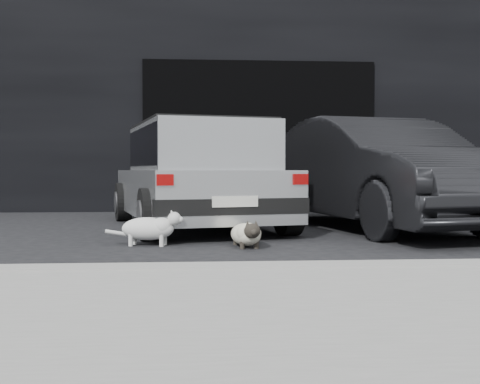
{
  "coord_description": "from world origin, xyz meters",
  "views": [
    {
      "loc": [
        -0.1,
        -6.39,
        0.72
      ],
      "look_at": [
        0.35,
        -0.21,
        0.49
      ],
      "focal_mm": 45.0,
      "sensor_mm": 36.0,
      "label": 1
    }
  ],
  "objects": [
    {
      "name": "curb",
      "position": [
        1.0,
        -2.6,
        0.06
      ],
      "size": [
        18.0,
        0.25,
        0.12
      ],
      "primitive_type": "cube",
      "color": "gray",
      "rests_on": "ground"
    },
    {
      "name": "building_facade",
      "position": [
        1.0,
        6.0,
        2.5
      ],
      "size": [
        34.0,
        4.0,
        5.0
      ],
      "primitive_type": "cube",
      "color": "black",
      "rests_on": "ground"
    },
    {
      "name": "ground",
      "position": [
        0.0,
        0.0,
        0.0
      ],
      "size": [
        80.0,
        80.0,
        0.0
      ],
      "primitive_type": "plane",
      "color": "black",
      "rests_on": "ground"
    },
    {
      "name": "cat_siamese",
      "position": [
        0.37,
        -0.84,
        0.12
      ],
      "size": [
        0.33,
        0.79,
        0.27
      ],
      "rotation": [
        0.0,
        0.0,
        3.27
      ],
      "color": "beige",
      "rests_on": "ground"
    },
    {
      "name": "second_car",
      "position": [
        2.12,
        0.79,
        0.68
      ],
      "size": [
        2.3,
        4.37,
        1.37
      ],
      "primitive_type": "imported",
      "rotation": [
        0.0,
        0.0,
        0.21
      ],
      "color": "black",
      "rests_on": "ground"
    },
    {
      "name": "sidewalk",
      "position": [
        1.0,
        -3.8,
        0.06
      ],
      "size": [
        18.0,
        2.2,
        0.11
      ],
      "primitive_type": "cube",
      "color": "gray",
      "rests_on": "ground"
    },
    {
      "name": "garage_opening",
      "position": [
        1.0,
        3.99,
        1.3
      ],
      "size": [
        4.0,
        0.1,
        2.6
      ],
      "primitive_type": "cube",
      "color": "black",
      "rests_on": "ground"
    },
    {
      "name": "silver_hatchback",
      "position": [
        -0.09,
        1.08,
        0.71
      ],
      "size": [
        2.35,
        3.78,
        1.3
      ],
      "rotation": [
        0.0,
        0.0,
        0.23
      ],
      "color": "#B6B9BB",
      "rests_on": "ground"
    },
    {
      "name": "cat_white",
      "position": [
        -0.52,
        -0.65,
        0.17
      ],
      "size": [
        0.75,
        0.35,
        0.35
      ],
      "rotation": [
        0.0,
        0.0,
        -1.77
      ],
      "color": "silver",
      "rests_on": "ground"
    }
  ]
}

